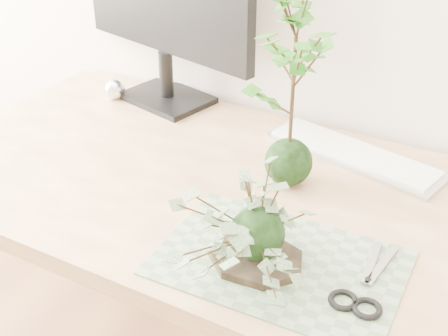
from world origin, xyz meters
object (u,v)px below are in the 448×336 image
at_px(maple_kokedama, 295,50).
at_px(keyboard, 354,154).
at_px(desk, 283,238).
at_px(ivy_kokedama, 258,212).

distance_m(maple_kokedama, keyboard, 0.34).
bearing_deg(desk, maple_kokedama, 110.73).
xyz_separation_m(maple_kokedama, keyboard, (0.08, 0.17, -0.28)).
height_order(desk, keyboard, keyboard).
bearing_deg(keyboard, maple_kokedama, -103.44).
bearing_deg(maple_kokedama, desk, -69.27).
xyz_separation_m(ivy_kokedama, keyboard, (0.02, 0.44, -0.10)).
bearing_deg(keyboard, ivy_kokedama, -79.96).
xyz_separation_m(ivy_kokedama, maple_kokedama, (-0.06, 0.27, 0.18)).
bearing_deg(ivy_kokedama, keyboard, 87.29).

